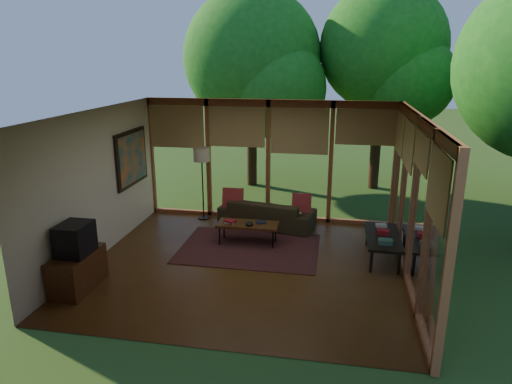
% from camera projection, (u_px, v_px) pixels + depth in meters
% --- Properties ---
extents(floor, '(5.50, 5.50, 0.00)m').
position_uv_depth(floor, '(246.00, 265.00, 8.16)').
color(floor, '#583417').
rests_on(floor, ground).
extents(ceiling, '(5.50, 5.50, 0.00)m').
position_uv_depth(ceiling, '(245.00, 113.00, 7.39)').
color(ceiling, white).
rests_on(ceiling, ground).
extents(wall_left, '(0.04, 5.00, 2.70)m').
position_uv_depth(wall_left, '(97.00, 185.00, 8.24)').
color(wall_left, silver).
rests_on(wall_left, ground).
extents(wall_front, '(5.50, 0.04, 2.70)m').
position_uv_depth(wall_front, '(204.00, 251.00, 5.42)').
color(wall_front, silver).
rests_on(wall_front, ground).
extents(window_wall_back, '(5.50, 0.12, 2.70)m').
position_uv_depth(window_wall_back, '(268.00, 161.00, 10.13)').
color(window_wall_back, '#99522F').
rests_on(window_wall_back, ground).
extents(window_wall_right, '(0.12, 5.00, 2.70)m').
position_uv_depth(window_wall_right, '(414.00, 201.00, 7.30)').
color(window_wall_right, '#99522F').
rests_on(window_wall_right, ground).
extents(tree_nw, '(3.74, 3.74, 5.40)m').
position_uv_depth(tree_nw, '(252.00, 59.00, 12.39)').
color(tree_nw, '#351F13').
rests_on(tree_nw, ground).
extents(tree_ne, '(3.32, 3.32, 5.48)m').
position_uv_depth(tree_ne, '(383.00, 48.00, 12.00)').
color(tree_ne, '#351F13').
rests_on(tree_ne, ground).
extents(rug, '(2.65, 1.88, 0.01)m').
position_uv_depth(rug, '(249.00, 248.00, 8.84)').
color(rug, maroon).
rests_on(rug, floor).
extents(sofa, '(2.16, 1.17, 0.60)m').
position_uv_depth(sofa, '(267.00, 213.00, 9.95)').
color(sofa, '#322B19').
rests_on(sofa, floor).
extents(pillow_left, '(0.44, 0.24, 0.46)m').
position_uv_depth(pillow_left, '(233.00, 199.00, 9.94)').
color(pillow_left, maroon).
rests_on(pillow_left, sofa).
extents(pillow_right, '(0.40, 0.22, 0.42)m').
position_uv_depth(pillow_right, '(302.00, 203.00, 9.69)').
color(pillow_right, maroon).
rests_on(pillow_right, sofa).
extents(ct_book_lower, '(0.19, 0.15, 0.03)m').
position_uv_depth(ct_book_lower, '(230.00, 222.00, 8.98)').
color(ct_book_lower, beige).
rests_on(ct_book_lower, coffee_table).
extents(ct_book_upper, '(0.24, 0.22, 0.03)m').
position_uv_depth(ct_book_upper, '(230.00, 221.00, 8.97)').
color(ct_book_upper, maroon).
rests_on(ct_book_upper, coffee_table).
extents(ct_book_side, '(0.23, 0.20, 0.03)m').
position_uv_depth(ct_book_side, '(261.00, 222.00, 9.00)').
color(ct_book_side, '#151F31').
rests_on(ct_book_side, coffee_table).
extents(ct_bowl, '(0.16, 0.16, 0.07)m').
position_uv_depth(ct_bowl, '(249.00, 224.00, 8.86)').
color(ct_bowl, black).
rests_on(ct_bowl, coffee_table).
extents(media_cabinet, '(0.50, 1.00, 0.60)m').
position_uv_depth(media_cabinet, '(78.00, 271.00, 7.25)').
color(media_cabinet, '#4F2A15').
rests_on(media_cabinet, floor).
extents(television, '(0.45, 0.55, 0.50)m').
position_uv_depth(television, '(75.00, 239.00, 7.09)').
color(television, black).
rests_on(television, media_cabinet).
extents(console_book_a, '(0.24, 0.18, 0.09)m').
position_uv_depth(console_book_a, '(385.00, 242.00, 7.88)').
color(console_book_a, '#365F53').
rests_on(console_book_a, side_console).
extents(console_book_b, '(0.24, 0.20, 0.09)m').
position_uv_depth(console_book_b, '(383.00, 232.00, 8.31)').
color(console_book_b, maroon).
rests_on(console_book_b, side_console).
extents(console_book_c, '(0.21, 0.17, 0.05)m').
position_uv_depth(console_book_c, '(381.00, 226.00, 8.69)').
color(console_book_c, beige).
rests_on(console_book_c, side_console).
extents(floor_lamp, '(0.36, 0.36, 1.65)m').
position_uv_depth(floor_lamp, '(202.00, 159.00, 10.10)').
color(floor_lamp, black).
rests_on(floor_lamp, floor).
extents(coffee_table, '(1.20, 0.50, 0.43)m').
position_uv_depth(coffee_table, '(248.00, 225.00, 8.98)').
color(coffee_table, '#4F2A15').
rests_on(coffee_table, floor).
extents(side_console, '(0.60, 1.40, 0.46)m').
position_uv_depth(side_console, '(383.00, 238.00, 8.29)').
color(side_console, black).
rests_on(side_console, floor).
extents(wall_painting, '(0.06, 1.35, 1.15)m').
position_uv_depth(wall_painting, '(132.00, 158.00, 9.50)').
color(wall_painting, black).
rests_on(wall_painting, wall_left).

